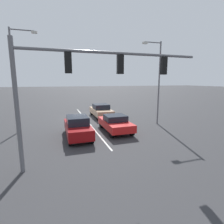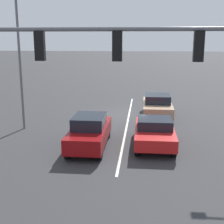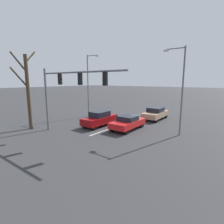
% 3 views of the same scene
% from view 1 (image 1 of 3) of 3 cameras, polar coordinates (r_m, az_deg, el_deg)
% --- Properties ---
extents(ground_plane, '(240.00, 240.00, 0.00)m').
position_cam_1_polar(ground_plane, '(20.77, -9.13, -1.75)').
color(ground_plane, '#333335').
extents(lane_stripe_left_divider, '(0.12, 16.52, 0.01)m').
position_cam_1_polar(lane_stripe_left_divider, '(18.59, -8.00, -3.10)').
color(lane_stripe_left_divider, silver).
rests_on(lane_stripe_left_divider, ground_plane).
extents(car_red_leftlane_front, '(1.94, 4.24, 1.40)m').
position_cam_1_polar(car_red_leftlane_front, '(14.75, 1.08, -3.59)').
color(car_red_leftlane_front, red).
rests_on(car_red_leftlane_front, ground_plane).
extents(car_maroon_midlane_front, '(1.71, 4.42, 1.63)m').
position_cam_1_polar(car_maroon_midlane_front, '(13.47, -11.17, -4.76)').
color(car_maroon_midlane_front, maroon).
rests_on(car_maroon_midlane_front, ground_plane).
extents(car_tan_leftlane_second, '(1.93, 4.40, 1.54)m').
position_cam_1_polar(car_tan_leftlane_second, '(20.63, -3.58, 0.52)').
color(car_tan_leftlane_second, tan).
rests_on(car_tan_leftlane_second, ground_plane).
extents(traffic_signal_gantry, '(9.46, 0.37, 6.07)m').
position_cam_1_polar(traffic_signal_gantry, '(8.72, -8.38, 11.77)').
color(traffic_signal_gantry, slate).
rests_on(traffic_signal_gantry, ground_plane).
extents(street_lamp_right_shoulder, '(2.04, 0.24, 8.25)m').
position_cam_1_polar(street_lamp_right_shoulder, '(16.07, -28.74, 10.80)').
color(street_lamp_right_shoulder, slate).
rests_on(street_lamp_right_shoulder, ground_plane).
extents(street_lamp_left_shoulder, '(1.93, 0.24, 7.82)m').
position_cam_1_polar(street_lamp_left_shoulder, '(17.44, 14.59, 10.77)').
color(street_lamp_left_shoulder, slate).
rests_on(street_lamp_left_shoulder, ground_plane).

